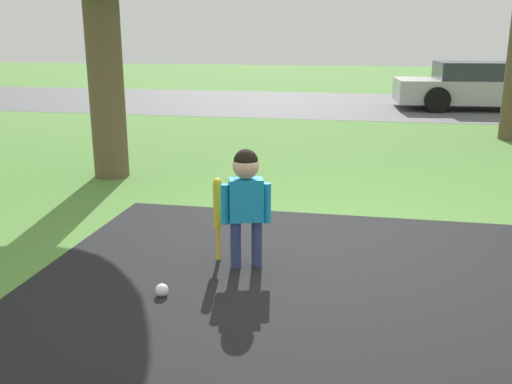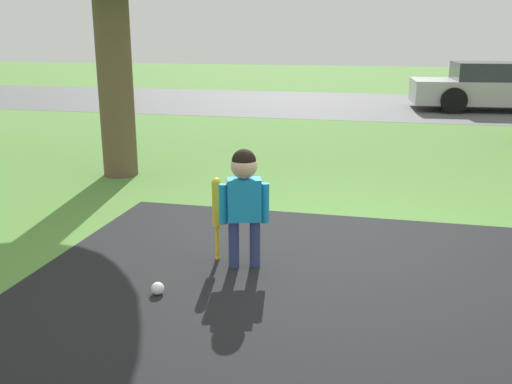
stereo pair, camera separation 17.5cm
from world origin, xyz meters
TOP-DOWN VIEW (x-y plane):
  - ground_plane at (0.00, 0.00)m, footprint 60.00×60.00m
  - street_strip at (0.00, 10.70)m, footprint 40.00×6.00m
  - child at (-0.70, -0.50)m, footprint 0.37×0.22m
  - baseball_bat at (-0.95, -0.41)m, footprint 0.07×0.07m
  - sports_ball at (-1.17, -1.13)m, footprint 0.09×0.09m
  - parked_car at (3.07, 10.33)m, footprint 4.66×2.08m

SIDE VIEW (x-z plane):
  - ground_plane at x=0.00m, z-range 0.00..0.00m
  - street_strip at x=0.00m, z-range 0.00..0.01m
  - sports_ball at x=-1.17m, z-range 0.00..0.09m
  - baseball_bat at x=-0.95m, z-range 0.10..0.80m
  - parked_car at x=3.07m, z-range -0.02..1.12m
  - child at x=-0.70m, z-range 0.14..1.10m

